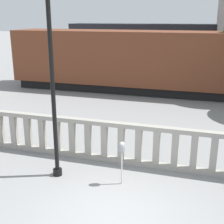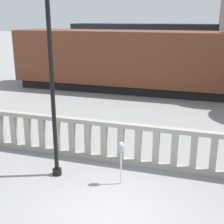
# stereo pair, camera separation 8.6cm
# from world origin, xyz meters

# --- Properties ---
(ground_plane) EXTENTS (160.00, 160.00, 0.00)m
(ground_plane) POSITION_xyz_m (0.00, 0.00, 0.00)
(ground_plane) COLOR gray
(balustrade) EXTENTS (15.56, 0.24, 1.38)m
(balustrade) POSITION_xyz_m (-0.00, 2.97, 0.69)
(balustrade) COLOR #9E998E
(balustrade) RESTS_ON ground
(lamppost) EXTENTS (0.29, 0.29, 5.40)m
(lamppost) POSITION_xyz_m (-2.19, 1.59, 2.89)
(lamppost) COLOR black
(lamppost) RESTS_ON ground
(parking_meter) EXTENTS (0.18, 0.18, 1.30)m
(parking_meter) POSITION_xyz_m (-0.20, 1.65, 1.05)
(parking_meter) COLOR silver
(parking_meter) RESTS_ON ground
(train_far) EXTENTS (24.94, 3.00, 4.43)m
(train_far) POSITION_xyz_m (0.12, 26.80, 2.00)
(train_far) COLOR black
(train_far) RESTS_ON ground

